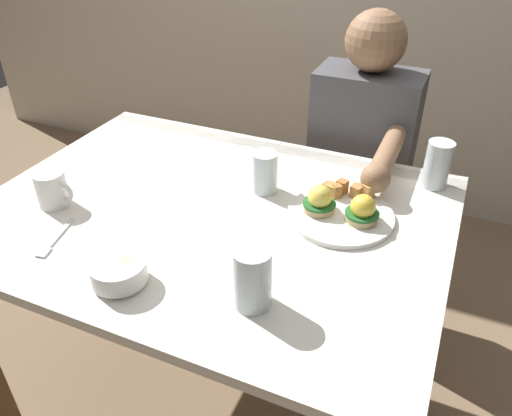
# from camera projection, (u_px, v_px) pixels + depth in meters

# --- Properties ---
(ground_plane) EXTENTS (6.00, 6.00, 0.00)m
(ground_plane) POSITION_uv_depth(u_px,v_px,m) (222.00, 390.00, 1.72)
(ground_plane) COLOR #7F664C
(dining_table) EXTENTS (1.20, 0.90, 0.74)m
(dining_table) POSITION_uv_depth(u_px,v_px,m) (213.00, 242.00, 1.37)
(dining_table) COLOR white
(dining_table) RESTS_ON ground_plane
(eggs_benedict_plate) EXTENTS (0.27, 0.27, 0.09)m
(eggs_benedict_plate) POSITION_uv_depth(u_px,v_px,m) (341.00, 209.00, 1.27)
(eggs_benedict_plate) COLOR white
(eggs_benedict_plate) RESTS_ON dining_table
(fruit_bowl) EXTENTS (0.12, 0.12, 0.06)m
(fruit_bowl) POSITION_uv_depth(u_px,v_px,m) (119.00, 272.00, 1.06)
(fruit_bowl) COLOR white
(fruit_bowl) RESTS_ON dining_table
(coffee_mug) EXTENTS (0.11, 0.08, 0.09)m
(coffee_mug) POSITION_uv_depth(u_px,v_px,m) (52.00, 188.00, 1.30)
(coffee_mug) COLOR white
(coffee_mug) RESTS_ON dining_table
(fork) EXTENTS (0.05, 0.16, 0.00)m
(fork) POSITION_uv_depth(u_px,v_px,m) (55.00, 240.00, 1.20)
(fork) COLOR silver
(fork) RESTS_ON dining_table
(water_glass_near) EXTENTS (0.08, 0.08, 0.13)m
(water_glass_near) POSITION_uv_depth(u_px,v_px,m) (252.00, 282.00, 0.99)
(water_glass_near) COLOR silver
(water_glass_near) RESTS_ON dining_table
(water_glass_far) EXTENTS (0.07, 0.07, 0.11)m
(water_glass_far) POSITION_uv_depth(u_px,v_px,m) (265.00, 175.00, 1.36)
(water_glass_far) COLOR silver
(water_glass_far) RESTS_ON dining_table
(water_glass_extra) EXTENTS (0.07, 0.07, 0.13)m
(water_glass_extra) POSITION_uv_depth(u_px,v_px,m) (437.00, 167.00, 1.38)
(water_glass_extra) COLOR silver
(water_glass_extra) RESTS_ON dining_table
(diner_person) EXTENTS (0.34, 0.54, 1.14)m
(diner_person) POSITION_uv_depth(u_px,v_px,m) (360.00, 160.00, 1.73)
(diner_person) COLOR #33333D
(diner_person) RESTS_ON ground_plane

